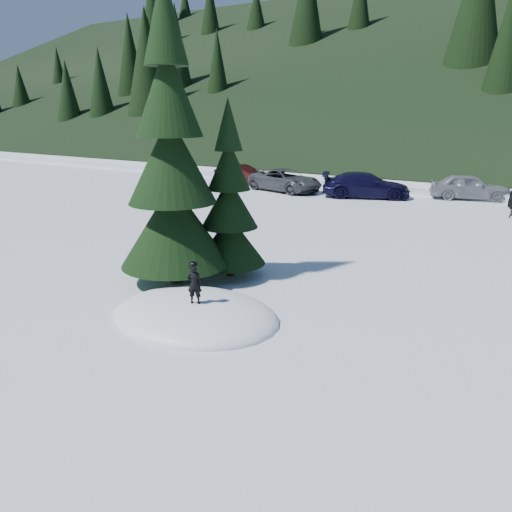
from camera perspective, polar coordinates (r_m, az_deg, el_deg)
The scene contains 10 objects.
ground at distance 12.70m, azimuth -6.94°, elevation -6.92°, with size 200.00×200.00×0.00m, color white.
snow_mound at distance 12.70m, azimuth -6.94°, elevation -6.92°, with size 4.48×3.52×0.96m, color white.
spruce_tall at distance 14.59m, azimuth -9.63°, elevation 9.52°, with size 3.20×3.20×8.60m.
spruce_short at distance 15.23m, azimuth -3.06°, elevation 5.36°, with size 2.20×2.20×5.37m.
child_skier at distance 12.10m, azimuth -7.04°, elevation -3.18°, with size 0.36×0.24×0.99m, color black.
car_0 at distance 36.63m, azimuth -8.99°, elevation 9.31°, with size 1.60×3.98×1.36m, color black.
car_1 at distance 35.76m, azimuth -1.62°, elevation 9.31°, with size 1.40×4.01×1.32m, color black.
car_2 at distance 32.41m, azimuth 3.34°, elevation 8.65°, with size 2.34×5.06×1.41m, color #46484E.
car_3 at distance 30.59m, azimuth 12.44°, elevation 7.92°, with size 2.08×5.11×1.48m, color black.
car_4 at distance 31.80m, azimuth 23.22°, elevation 7.30°, with size 1.76×4.37×1.49m, color gray.
Camera 1 is at (7.53, -8.94, 4.97)m, focal length 35.00 mm.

